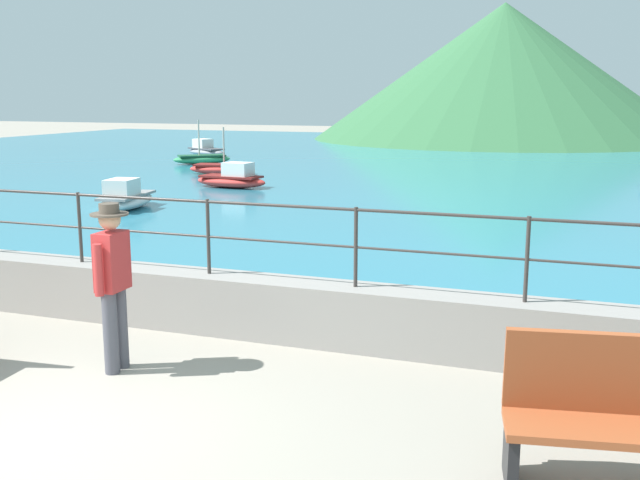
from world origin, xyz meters
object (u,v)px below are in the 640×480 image
at_px(person_walking, 113,279).
at_px(boat_3, 206,150).
at_px(boat_4, 202,159).
at_px(boat_6, 126,198).
at_px(boat_5, 232,179).
at_px(boat_1, 222,169).
at_px(bench_far, 625,413).

relative_size(person_walking, boat_3, 0.71).
relative_size(boat_4, boat_6, 0.97).
relative_size(boat_3, boat_5, 1.04).
bearing_deg(boat_1, person_walking, -65.88).
relative_size(boat_4, boat_5, 0.99).
distance_m(bench_far, boat_6, 14.82).
relative_size(bench_far, boat_1, 0.74).
relative_size(bench_far, person_walking, 1.01).
bearing_deg(boat_4, boat_1, -52.02).
height_order(boat_3, boat_6, same).
distance_m(boat_4, boat_6, 12.15).
bearing_deg(boat_5, boat_1, 122.23).
relative_size(boat_3, boat_4, 1.05).
bearing_deg(boat_5, boat_4, 125.25).
relative_size(boat_3, boat_6, 1.02).
xyz_separation_m(bench_far, boat_4, (-15.19, 21.33, -0.30)).
height_order(boat_1, boat_4, boat_4).
bearing_deg(boat_1, bench_far, -55.03).
height_order(bench_far, boat_1, boat_1).
distance_m(boat_1, boat_3, 8.25).
bearing_deg(boat_6, boat_4, 110.17).
xyz_separation_m(bench_far, boat_5, (-10.50, 14.70, -0.23)).
height_order(bench_far, boat_3, bench_far).
xyz_separation_m(bench_far, boat_1, (-12.56, 17.96, -0.30)).
xyz_separation_m(bench_far, person_walking, (-4.84, 0.72, 0.42)).
bearing_deg(person_walking, boat_3, 116.64).
xyz_separation_m(boat_3, boat_6, (5.98, -15.00, 0.00)).
bearing_deg(boat_6, person_walking, -56.21).
distance_m(boat_1, boat_5, 3.86).
relative_size(person_walking, boat_1, 0.73).
height_order(person_walking, boat_1, person_walking).
bearing_deg(boat_1, boat_3, 122.40).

